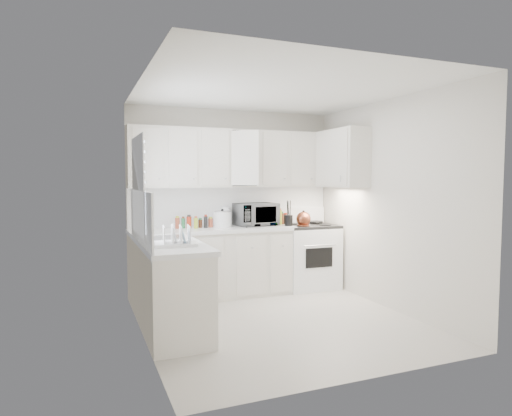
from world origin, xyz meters
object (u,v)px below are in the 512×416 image
microwave (256,212)px  rice_cooker (222,218)px  tea_kettle (303,218)px  dish_rack (176,234)px  utensil_crock (289,213)px  stove (309,247)px

microwave → rice_cooker: size_ratio=2.30×
tea_kettle → microwave: 0.69m
microwave → dish_rack: microwave is taller
rice_cooker → utensil_crock: utensil_crock is taller
rice_cooker → utensil_crock: size_ratio=0.67×
stove → tea_kettle: bearing=-136.4°
stove → microwave: 0.98m
tea_kettle → dish_rack: bearing=-172.7°
stove → utensil_crock: utensil_crock is taller
rice_cooker → dish_rack: 1.74m
rice_cooker → stove: bearing=3.3°
dish_rack → stove: bearing=38.8°
stove → rice_cooker: 1.40m
tea_kettle → microwave: (-0.63, 0.26, 0.09)m
utensil_crock → rice_cooker: bearing=166.6°
stove → utensil_crock: size_ratio=3.23×
utensil_crock → microwave: bearing=151.9°
rice_cooker → dish_rack: rice_cooker is taller
microwave → utensil_crock: (0.41, -0.22, -0.01)m
tea_kettle → rice_cooker: size_ratio=1.03×
microwave → stove: bearing=-13.3°
stove → rice_cooker: rice_cooker is taller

